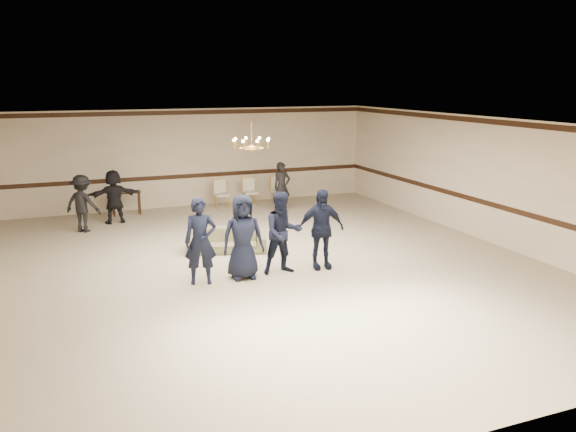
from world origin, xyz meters
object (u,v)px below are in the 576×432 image
at_px(banquet_chair_mid, 251,192).
at_px(banquet_chair_right, 279,190).
at_px(boy_b, 243,237).
at_px(chandelier, 251,134).
at_px(adult_left, 82,204).
at_px(console_table, 126,203).
at_px(boy_d, 321,229).
at_px(boy_a, 201,241).
at_px(boy_c, 283,233).
at_px(adult_mid, 114,197).
at_px(settee, 227,240).
at_px(banquet_chair_left, 221,194).
at_px(adult_right, 282,187).

distance_m(banquet_chair_mid, banquet_chair_right, 1.00).
distance_m(boy_b, banquet_chair_right, 7.62).
xyz_separation_m(chandelier, adult_left, (-3.70, 3.68, -2.08)).
bearing_deg(console_table, boy_d, -61.29).
distance_m(boy_a, banquet_chair_right, 8.06).
height_order(boy_c, adult_mid, boy_c).
bearing_deg(boy_c, boy_d, 2.48).
bearing_deg(settee, adult_left, 150.32).
height_order(boy_a, adult_mid, boy_a).
xyz_separation_m(boy_d, banquet_chair_right, (1.59, 6.81, -0.44)).
height_order(adult_mid, banquet_chair_right, adult_mid).
height_order(boy_c, boy_d, same).
bearing_deg(adult_mid, banquet_chair_mid, -174.94).
xyz_separation_m(boy_c, adult_left, (-3.85, 5.32, -0.11)).
distance_m(boy_c, adult_mid, 6.71).
relative_size(banquet_chair_left, banquet_chair_mid, 1.00).
bearing_deg(boy_b, boy_c, 3.40).
bearing_deg(boy_a, adult_right, 66.78).
bearing_deg(boy_b, adult_right, 64.89).
relative_size(banquet_chair_right, console_table, 1.06).
distance_m(settee, adult_left, 4.59).
bearing_deg(console_table, settee, -67.23).
bearing_deg(banquet_chair_right, boy_d, -106.61).
height_order(settee, banquet_chair_right, banquet_chair_right).
bearing_deg(adult_mid, settee, 114.35).
bearing_deg(adult_left, banquet_chair_right, -131.61).
height_order(adult_right, banquet_chair_left, adult_right).
bearing_deg(boy_d, boy_b, -173.33).
height_order(boy_c, adult_left, boy_c).
relative_size(boy_a, boy_c, 1.00).
bearing_deg(adult_right, adult_left, 178.86).
xyz_separation_m(boy_a, adult_right, (3.95, 5.62, -0.11)).
height_order(chandelier, boy_a, chandelier).
height_order(boy_a, banquet_chair_left, boy_a).
height_order(chandelier, boy_c, chandelier).
height_order(boy_d, console_table, boy_d).
bearing_deg(console_table, banquet_chair_right, 0.51).
bearing_deg(banquet_chair_left, boy_b, -106.53).
bearing_deg(console_table, banquet_chair_mid, -0.06).
xyz_separation_m(adult_right, banquet_chair_right, (0.34, 1.19, -0.33)).
bearing_deg(adult_mid, console_table, -118.96).
xyz_separation_m(chandelier, banquet_chair_right, (2.64, 5.17, -2.41)).
bearing_deg(boy_c, banquet_chair_mid, 80.12).
relative_size(boy_c, adult_mid, 1.13).
xyz_separation_m(boy_c, banquet_chair_left, (0.49, 6.81, -0.44)).
xyz_separation_m(chandelier, boy_b, (-0.76, -1.64, -1.98)).
distance_m(boy_c, adult_left, 6.57).
xyz_separation_m(banquet_chair_mid, console_table, (-4.00, 0.20, -0.09)).
bearing_deg(banquet_chair_left, adult_right, -40.58).
height_order(boy_d, adult_right, boy_d).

